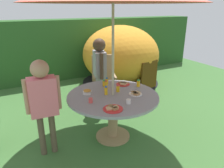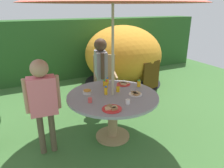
{
  "view_description": "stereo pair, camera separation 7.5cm",
  "coord_description": "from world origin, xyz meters",
  "px_view_note": "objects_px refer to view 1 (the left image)",
  "views": [
    {
      "loc": [
        -1.34,
        -2.55,
        1.95
      ],
      "look_at": [
        0.04,
        0.1,
        0.85
      ],
      "focal_mm": 34.09,
      "sensor_mm": 36.0,
      "label": 1
    },
    {
      "loc": [
        -1.27,
        -2.58,
        1.95
      ],
      "look_at": [
        0.04,
        0.1,
        0.85
      ],
      "focal_mm": 34.09,
      "sensor_mm": 36.0,
      "label": 2
    }
  ],
  "objects_px": {
    "juice_bottle_far_left": "(138,83)",
    "juice_bottle_center_front": "(118,89)",
    "cup_near": "(128,101)",
    "child_in_pink_shirt": "(43,97)",
    "juice_bottle_center_back": "(106,85)",
    "garden_table": "(113,104)",
    "cup_far": "(91,100)",
    "child_in_grey_shirt": "(100,65)",
    "juice_bottle_mid_right": "(107,81)",
    "dome_tent": "(121,55)",
    "plate_near_left": "(136,94)",
    "wooden_chair": "(104,79)",
    "snack_bowl": "(87,92)",
    "plate_back_edge": "(113,108)",
    "juice_bottle_near_right": "(104,83)",
    "juice_bottle_mid_left": "(106,91)",
    "plate_far_right": "(123,84)"
  },
  "relations": [
    {
      "from": "juice_bottle_mid_right",
      "to": "child_in_grey_shirt",
      "type": "bearing_deg",
      "value": 78.2
    },
    {
      "from": "snack_bowl",
      "to": "plate_far_right",
      "type": "height_order",
      "value": "snack_bowl"
    },
    {
      "from": "juice_bottle_center_back",
      "to": "juice_bottle_far_left",
      "type": "bearing_deg",
      "value": -18.04
    },
    {
      "from": "plate_back_edge",
      "to": "juice_bottle_center_front",
      "type": "xyz_separation_m",
      "value": [
        0.34,
        0.49,
        0.04
      ]
    },
    {
      "from": "plate_far_right",
      "to": "juice_bottle_center_front",
      "type": "height_order",
      "value": "juice_bottle_center_front"
    },
    {
      "from": "juice_bottle_far_left",
      "to": "child_in_pink_shirt",
      "type": "bearing_deg",
      "value": -177.98
    },
    {
      "from": "snack_bowl",
      "to": "juice_bottle_far_left",
      "type": "xyz_separation_m",
      "value": [
        0.85,
        -0.09,
        0.02
      ]
    },
    {
      "from": "juice_bottle_near_right",
      "to": "juice_bottle_mid_right",
      "type": "distance_m",
      "value": 0.11
    },
    {
      "from": "cup_near",
      "to": "plate_far_right",
      "type": "bearing_deg",
      "value": 65.21
    },
    {
      "from": "snack_bowl",
      "to": "plate_back_edge",
      "type": "bearing_deg",
      "value": -80.52
    },
    {
      "from": "dome_tent",
      "to": "child_in_grey_shirt",
      "type": "relative_size",
      "value": 1.78
    },
    {
      "from": "dome_tent",
      "to": "snack_bowl",
      "type": "xyz_separation_m",
      "value": [
        -1.71,
        -2.01,
        0.01
      ]
    },
    {
      "from": "snack_bowl",
      "to": "juice_bottle_mid_left",
      "type": "height_order",
      "value": "juice_bottle_mid_left"
    },
    {
      "from": "plate_back_edge",
      "to": "juice_bottle_mid_right",
      "type": "height_order",
      "value": "juice_bottle_mid_right"
    },
    {
      "from": "juice_bottle_center_front",
      "to": "cup_near",
      "type": "height_order",
      "value": "juice_bottle_center_front"
    },
    {
      "from": "plate_near_left",
      "to": "juice_bottle_mid_left",
      "type": "xyz_separation_m",
      "value": [
        -0.39,
        0.2,
        0.05
      ]
    },
    {
      "from": "juice_bottle_mid_right",
      "to": "plate_far_right",
      "type": "bearing_deg",
      "value": -34.12
    },
    {
      "from": "garden_table",
      "to": "plate_back_edge",
      "type": "relative_size",
      "value": 5.31
    },
    {
      "from": "juice_bottle_far_left",
      "to": "juice_bottle_center_front",
      "type": "xyz_separation_m",
      "value": [
        -0.4,
        -0.04,
        -0.0
      ]
    },
    {
      "from": "wooden_chair",
      "to": "juice_bottle_center_back",
      "type": "xyz_separation_m",
      "value": [
        -0.37,
        -0.88,
        0.22
      ]
    },
    {
      "from": "juice_bottle_center_front",
      "to": "juice_bottle_near_right",
      "type": "bearing_deg",
      "value": 104.29
    },
    {
      "from": "dome_tent",
      "to": "plate_near_left",
      "type": "distance_m",
      "value": 2.59
    },
    {
      "from": "child_in_pink_shirt",
      "to": "juice_bottle_center_back",
      "type": "height_order",
      "value": "child_in_pink_shirt"
    },
    {
      "from": "juice_bottle_mid_right",
      "to": "juice_bottle_far_left",
      "type": "bearing_deg",
      "value": -40.92
    },
    {
      "from": "cup_far",
      "to": "child_in_grey_shirt",
      "type": "bearing_deg",
      "value": 60.23
    },
    {
      "from": "garden_table",
      "to": "juice_bottle_center_back",
      "type": "bearing_deg",
      "value": 84.26
    },
    {
      "from": "child_in_grey_shirt",
      "to": "juice_bottle_center_front",
      "type": "bearing_deg",
      "value": 6.4
    },
    {
      "from": "child_in_pink_shirt",
      "to": "plate_back_edge",
      "type": "distance_m",
      "value": 0.91
    },
    {
      "from": "juice_bottle_center_front",
      "to": "juice_bottle_mid_right",
      "type": "relative_size",
      "value": 1.0
    },
    {
      "from": "child_in_pink_shirt",
      "to": "juice_bottle_far_left",
      "type": "relative_size",
      "value": 11.89
    },
    {
      "from": "wooden_chair",
      "to": "juice_bottle_far_left",
      "type": "bearing_deg",
      "value": -63.91
    },
    {
      "from": "juice_bottle_near_right",
      "to": "juice_bottle_far_left",
      "type": "height_order",
      "value": "juice_bottle_far_left"
    },
    {
      "from": "child_in_grey_shirt",
      "to": "juice_bottle_mid_right",
      "type": "distance_m",
      "value": 0.57
    },
    {
      "from": "child_in_grey_shirt",
      "to": "juice_bottle_center_front",
      "type": "relative_size",
      "value": 12.92
    },
    {
      "from": "juice_bottle_center_front",
      "to": "child_in_grey_shirt",
      "type": "bearing_deg",
      "value": 82.78
    },
    {
      "from": "dome_tent",
      "to": "juice_bottle_center_back",
      "type": "bearing_deg",
      "value": -139.78
    },
    {
      "from": "juice_bottle_mid_right",
      "to": "snack_bowl",
      "type": "bearing_deg",
      "value": -150.18
    },
    {
      "from": "cup_far",
      "to": "snack_bowl",
      "type": "bearing_deg",
      "value": 77.09
    },
    {
      "from": "juice_bottle_far_left",
      "to": "cup_near",
      "type": "height_order",
      "value": "juice_bottle_far_left"
    },
    {
      "from": "juice_bottle_center_back",
      "to": "juice_bottle_mid_right",
      "type": "xyz_separation_m",
      "value": [
        0.1,
        0.18,
        -0.01
      ]
    },
    {
      "from": "juice_bottle_center_back",
      "to": "plate_back_edge",
      "type": "bearing_deg",
      "value": -109.31
    },
    {
      "from": "garden_table",
      "to": "child_in_pink_shirt",
      "type": "bearing_deg",
      "value": 175.79
    },
    {
      "from": "wooden_chair",
      "to": "cup_far",
      "type": "relative_size",
      "value": 15.08
    },
    {
      "from": "cup_far",
      "to": "juice_bottle_center_front",
      "type": "bearing_deg",
      "value": 18.92
    },
    {
      "from": "plate_far_right",
      "to": "plate_near_left",
      "type": "xyz_separation_m",
      "value": [
        -0.05,
        -0.45,
        0.0
      ]
    },
    {
      "from": "garden_table",
      "to": "cup_far",
      "type": "bearing_deg",
      "value": -166.11
    },
    {
      "from": "plate_far_right",
      "to": "juice_bottle_center_front",
      "type": "xyz_separation_m",
      "value": [
        -0.23,
        -0.24,
        0.04
      ]
    },
    {
      "from": "juice_bottle_near_right",
      "to": "juice_bottle_mid_left",
      "type": "bearing_deg",
      "value": -111.37
    },
    {
      "from": "plate_back_edge",
      "to": "cup_near",
      "type": "relative_size",
      "value": 4.04
    },
    {
      "from": "garden_table",
      "to": "child_in_pink_shirt",
      "type": "xyz_separation_m",
      "value": [
        -0.97,
        0.07,
        0.28
      ]
    }
  ]
}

